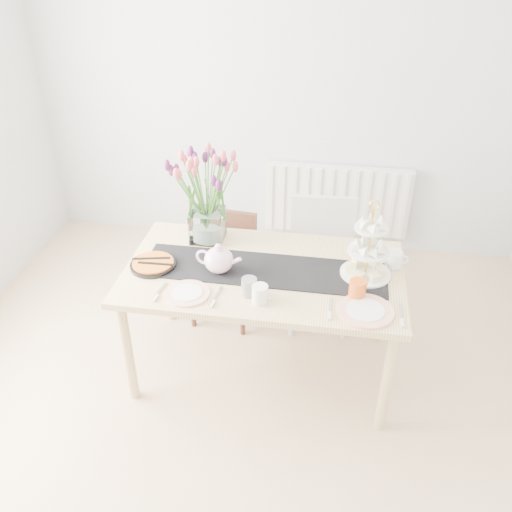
% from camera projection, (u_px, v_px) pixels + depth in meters
% --- Properties ---
extents(room_shell, '(4.50, 4.50, 4.50)m').
position_uv_depth(room_shell, '(216.00, 242.00, 2.32)').
color(room_shell, tan).
rests_on(room_shell, ground).
extents(radiator, '(1.20, 0.08, 0.60)m').
position_uv_depth(radiator, '(337.00, 200.00, 4.53)').
color(radiator, white).
rests_on(radiator, room_shell).
extents(dining_table, '(1.60, 0.90, 0.75)m').
position_uv_depth(dining_table, '(264.00, 281.00, 3.15)').
color(dining_table, tan).
rests_on(dining_table, ground).
extents(chair_brown, '(0.43, 0.43, 0.76)m').
position_uv_depth(chair_brown, '(227.00, 259.00, 3.79)').
color(chair_brown, '#3C1C15').
rests_on(chair_brown, ground).
extents(chair_white, '(0.47, 0.47, 0.89)m').
position_uv_depth(chair_white, '(321.00, 253.00, 3.70)').
color(chair_white, silver).
rests_on(chair_white, ground).
extents(table_runner, '(1.40, 0.35, 0.01)m').
position_uv_depth(table_runner, '(264.00, 270.00, 3.11)').
color(table_runner, black).
rests_on(table_runner, dining_table).
extents(tulip_vase, '(0.72, 0.72, 0.62)m').
position_uv_depth(tulip_vase, '(205.00, 181.00, 3.20)').
color(tulip_vase, silver).
rests_on(tulip_vase, dining_table).
extents(cake_stand, '(0.29, 0.29, 0.42)m').
position_uv_depth(cake_stand, '(367.00, 257.00, 3.01)').
color(cake_stand, gold).
rests_on(cake_stand, dining_table).
extents(teapot, '(0.30, 0.26, 0.17)m').
position_uv_depth(teapot, '(219.00, 260.00, 3.05)').
color(teapot, white).
rests_on(teapot, dining_table).
extents(cream_jug, '(0.10, 0.10, 0.10)m').
position_uv_depth(cream_jug, '(394.00, 259.00, 3.12)').
color(cream_jug, white).
rests_on(cream_jug, dining_table).
extents(tart_tin, '(0.27, 0.27, 0.03)m').
position_uv_depth(tart_tin, '(153.00, 264.00, 3.14)').
color(tart_tin, black).
rests_on(tart_tin, dining_table).
extents(mug_grey, '(0.09, 0.09, 0.10)m').
position_uv_depth(mug_grey, '(249.00, 287.00, 2.89)').
color(mug_grey, slate).
rests_on(mug_grey, dining_table).
extents(mug_white, '(0.09, 0.09, 0.10)m').
position_uv_depth(mug_white, '(260.00, 294.00, 2.83)').
color(mug_white, white).
rests_on(mug_white, dining_table).
extents(mug_orange, '(0.13, 0.13, 0.11)m').
position_uv_depth(mug_orange, '(357.00, 289.00, 2.87)').
color(mug_orange, '#DA5818').
rests_on(mug_orange, dining_table).
extents(plate_left, '(0.28, 0.28, 0.01)m').
position_uv_depth(plate_left, '(187.00, 293.00, 2.92)').
color(plate_left, white).
rests_on(plate_left, dining_table).
extents(plate_right, '(0.29, 0.29, 0.02)m').
position_uv_depth(plate_right, '(365.00, 311.00, 2.79)').
color(plate_right, white).
rests_on(plate_right, dining_table).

